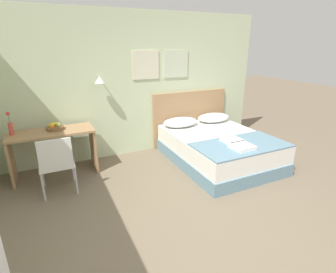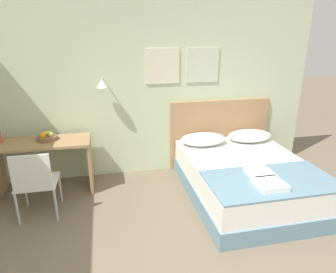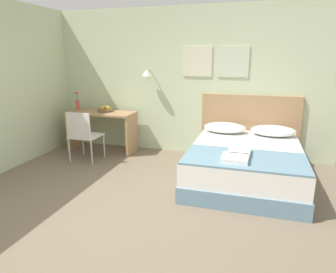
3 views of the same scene
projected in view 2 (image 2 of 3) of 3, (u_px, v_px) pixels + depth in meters
wall_back at (140, 91)px, 4.57m from camera, size 5.56×0.31×2.65m
bed at (246, 179)px, 4.16m from camera, size 1.57×2.06×0.52m
headboard at (219, 133)px, 5.03m from camera, size 1.69×0.06×1.14m
pillow_left at (203, 139)px, 4.66m from camera, size 0.71×0.46×0.17m
pillow_right at (250, 136)px, 4.81m from camera, size 0.71×0.46×0.17m
throw_blanket at (271, 181)px, 3.51m from camera, size 1.52×0.83×0.02m
folded_towel_near_foot at (260, 173)px, 3.62m from camera, size 0.28×0.31×0.06m
folded_towel_mid_bed at (270, 184)px, 3.35m from camera, size 0.32×0.31×0.06m
desk at (44, 156)px, 4.19m from camera, size 1.29×0.55×0.76m
desk_chair at (35, 180)px, 3.56m from camera, size 0.47×0.47×0.89m
fruit_bowl at (47, 137)px, 4.16m from camera, size 0.27×0.27×0.11m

